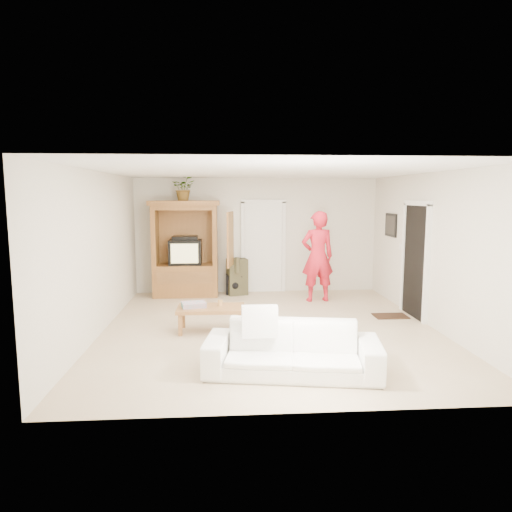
{
  "coord_description": "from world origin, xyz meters",
  "views": [
    {
      "loc": [
        -0.74,
        -7.38,
        2.23
      ],
      "look_at": [
        -0.19,
        0.6,
        1.15
      ],
      "focal_mm": 32.0,
      "sensor_mm": 36.0,
      "label": 1
    }
  ],
  "objects_px": {
    "armoire": "(187,255)",
    "coffee_table": "(211,310)",
    "man": "(318,256)",
    "sofa": "(292,349)"
  },
  "relations": [
    {
      "from": "man",
      "to": "coffee_table",
      "type": "height_order",
      "value": "man"
    },
    {
      "from": "man",
      "to": "sofa",
      "type": "distance_m",
      "value": 4.09
    },
    {
      "from": "man",
      "to": "coffee_table",
      "type": "bearing_deg",
      "value": 37.08
    },
    {
      "from": "sofa",
      "to": "man",
      "type": "bearing_deg",
      "value": 83.45
    },
    {
      "from": "armoire",
      "to": "sofa",
      "type": "distance_m",
      "value": 4.94
    },
    {
      "from": "armoire",
      "to": "coffee_table",
      "type": "bearing_deg",
      "value": -77.53
    },
    {
      "from": "man",
      "to": "coffee_table",
      "type": "xyz_separation_m",
      "value": [
        -2.17,
        -2.02,
        -0.59
      ]
    },
    {
      "from": "armoire",
      "to": "sofa",
      "type": "height_order",
      "value": "armoire"
    },
    {
      "from": "armoire",
      "to": "man",
      "type": "xyz_separation_m",
      "value": [
        2.78,
        -0.72,
        0.04
      ]
    },
    {
      "from": "armoire",
      "to": "sofa",
      "type": "relative_size",
      "value": 0.97
    }
  ]
}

